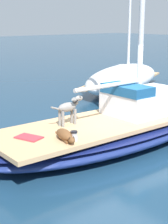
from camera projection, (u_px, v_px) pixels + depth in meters
name	position (u px, v px, depth m)	size (l,w,h in m)	color
ground_plane	(113.00, 143.00, 9.27)	(120.00, 120.00, 0.00)	navy
sailboat_main	(114.00, 131.00, 9.18)	(2.67, 7.29, 0.66)	navy
cabin_house	(144.00, 100.00, 9.68)	(1.45, 2.25, 0.84)	silver
dog_grey	(69.00, 108.00, 8.50)	(0.22, 0.94, 0.70)	gray
dog_brown	(65.00, 135.00, 7.47)	(0.94, 0.39, 0.22)	brown
deck_winch	(74.00, 136.00, 7.43)	(0.16, 0.16, 0.21)	#B7B7BC
deck_towel	(29.00, 137.00, 7.61)	(0.56, 0.36, 0.03)	#C6333D
moored_boat_port_side	(123.00, 78.00, 16.19)	(4.92, 6.98, 5.71)	white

